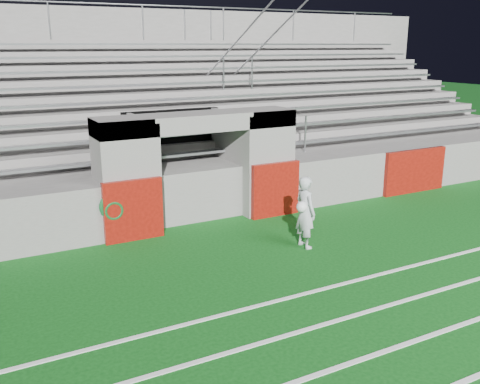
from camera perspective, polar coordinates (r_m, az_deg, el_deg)
ground at (r=10.15m, az=3.85°, el=-8.54°), size 90.00×90.00×0.00m
stadium_structure at (r=16.77m, az=-10.69°, el=6.17°), size 26.00×8.48×5.42m
goalkeeper_with_ball at (r=11.18m, az=6.98°, el=-2.12°), size 0.46×0.57×1.53m
hose_coil at (r=11.60m, az=-13.37°, el=-1.60°), size 0.60×0.15×0.60m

